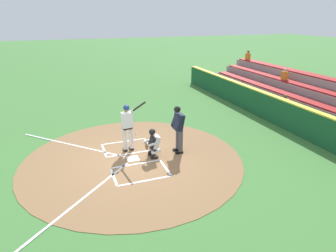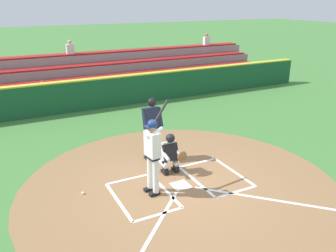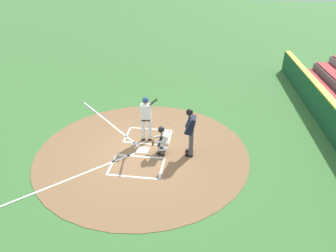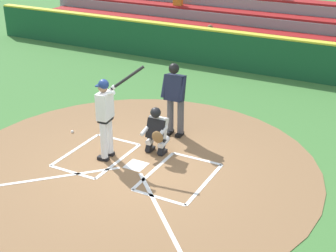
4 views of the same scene
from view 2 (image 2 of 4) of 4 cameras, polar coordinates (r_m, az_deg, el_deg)
The scene contains 9 objects.
ground_plane at distance 8.94m, azimuth 2.07°, elevation -9.69°, with size 120.00×120.00×0.00m, color #427A38.
dirt_circle at distance 8.94m, azimuth 2.07°, elevation -9.66°, with size 8.00×8.00×0.01m, color olive.
home_plate_and_chalk at distance 8.29m, azimuth 5.09°, elevation -12.25°, with size 7.93×4.91×0.01m.
batter at distance 8.16m, azimuth -2.51°, elevation -4.08°, with size 0.89×0.79×2.13m.
catcher at distance 9.31m, azimuth 0.40°, elevation -4.35°, with size 0.59×0.60×1.13m.
plate_umpire at distance 9.96m, azimuth -2.70°, elevation 0.31°, with size 0.59×0.41×1.86m.
baseball at distance 8.80m, azimuth -13.67°, elevation -10.57°, with size 0.07×0.07×0.07m, color white.
backstop_wall at distance 15.25m, azimuth -11.76°, elevation 5.22°, with size 22.00×0.36×1.31m.
bleacher_stand at distance 17.79m, azimuth -14.20°, elevation 7.29°, with size 20.00×3.40×2.55m.
Camera 2 is at (3.82, 6.77, 4.42)m, focal length 37.44 mm.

